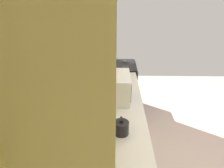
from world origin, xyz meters
The scene contains 5 objects.
wall_back centered at (0.00, 1.59, 1.33)m, with size 4.39×0.12×2.67m, color #E9D982.
upper_cabinets centered at (-0.38, 1.38, 1.89)m, with size 2.18×0.30×0.64m.
oven_range centered at (1.71, 1.20, 0.47)m, with size 0.68×0.68×1.09m.
microwave centered at (0.45, 1.24, 1.07)m, with size 0.49×0.37×0.33m.
kettle centered at (-0.25, 1.18, 0.98)m, with size 0.20×0.14×0.16m.
Camera 1 is at (-1.88, 1.23, 2.19)m, focal length 33.36 mm.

